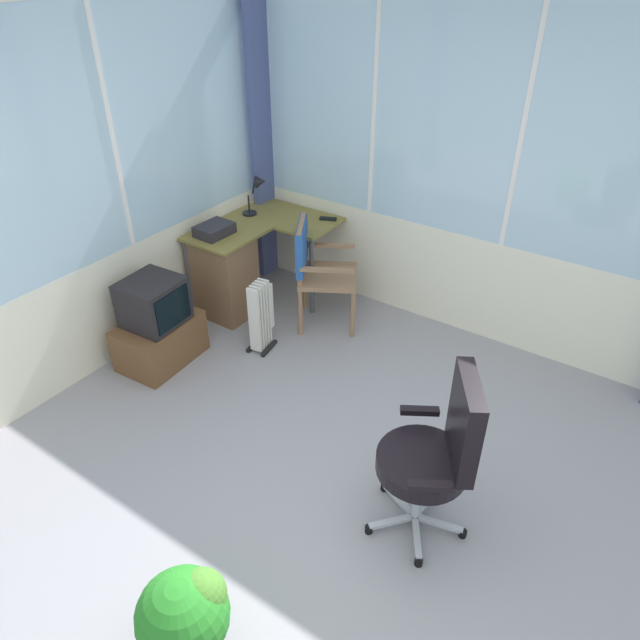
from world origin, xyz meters
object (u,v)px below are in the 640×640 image
at_px(office_chair, 440,449).
at_px(space_heater, 262,315).
at_px(desk_lamp, 258,189).
at_px(wooden_armchair, 313,261).
at_px(tv_remote, 328,219).
at_px(desk, 229,271).
at_px(tv_on_stand, 158,326).
at_px(potted_plant, 186,615).
at_px(paper_tray, 214,230).

relative_size(office_chair, space_heater, 1.73).
distance_m(desk_lamp, wooden_armchair, 0.89).
xyz_separation_m(tv_remote, office_chair, (-1.84, -1.93, -0.17)).
height_order(desk, wooden_armchair, wooden_armchair).
xyz_separation_m(tv_on_stand, potted_plant, (-1.53, -1.84, -0.01)).
height_order(paper_tray, wooden_armchair, wooden_armchair).
height_order(office_chair, space_heater, office_chair).
height_order(wooden_armchair, space_heater, wooden_armchair).
bearing_deg(wooden_armchair, space_heater, 167.24).
bearing_deg(potted_plant, office_chair, -25.08).
distance_m(tv_remote, wooden_armchair, 0.52).
bearing_deg(potted_plant, wooden_armchair, 23.48).
xyz_separation_m(desk, desk_lamp, (0.52, 0.06, 0.57)).
distance_m(space_heater, potted_plant, 2.49).
distance_m(paper_tray, wooden_armchair, 0.87).
bearing_deg(desk, tv_on_stand, -178.04).
height_order(desk_lamp, potted_plant, desk_lamp).
distance_m(wooden_armchair, office_chair, 2.25).
distance_m(desk, desk_lamp, 0.77).
height_order(desk, tv_on_stand, desk).
relative_size(tv_on_stand, space_heater, 1.19).
xyz_separation_m(tv_remote, paper_tray, (-0.79, 0.62, 0.03)).
relative_size(desk_lamp, space_heater, 0.58).
height_order(desk, potted_plant, desk).
height_order(desk, space_heater, desk).
bearing_deg(tv_remote, space_heater, 159.07).
xyz_separation_m(tv_remote, space_heater, (-1.02, -0.04, -0.46)).
bearing_deg(office_chair, desk, 65.97).
bearing_deg(desk, office_chair, -114.03).
bearing_deg(potted_plant, desk_lamp, 33.42).
xyz_separation_m(desk_lamp, office_chair, (-1.62, -2.54, -0.38)).
height_order(wooden_armchair, office_chair, office_chair).
distance_m(desk, tv_remote, 0.99).
bearing_deg(potted_plant, tv_remote, 22.86).
distance_m(desk_lamp, tv_remote, 0.68).
height_order(desk, tv_remote, tv_remote).
bearing_deg(tv_on_stand, paper_tray, 7.01).
relative_size(office_chair, tv_on_stand, 1.46).
relative_size(office_chair, potted_plant, 2.01).
xyz_separation_m(desk_lamp, space_heater, (-0.80, -0.64, -0.67)).
xyz_separation_m(desk_lamp, paper_tray, (-0.58, 0.01, -0.18)).
relative_size(paper_tray, wooden_armchair, 0.32).
relative_size(wooden_armchair, tv_on_stand, 1.29).
bearing_deg(tv_remote, paper_tray, 119.12).
relative_size(tv_remote, wooden_armchair, 0.16).
relative_size(desk_lamp, tv_on_stand, 0.49).
height_order(tv_remote, office_chair, office_chair).
bearing_deg(potted_plant, desk, 37.88).
distance_m(tv_on_stand, space_heater, 0.81).
distance_m(paper_tray, office_chair, 2.77).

